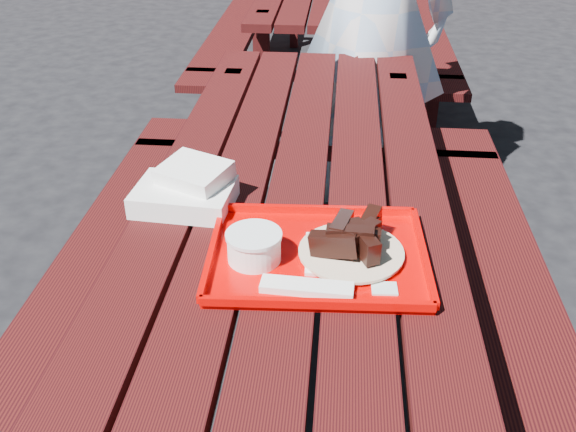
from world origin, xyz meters
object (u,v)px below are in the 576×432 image
Objects in this scene: picnic_table_near at (293,273)px; picnic_table_far at (330,5)px; person at (371,6)px; far_tray at (314,253)px.

picnic_table_near is 1.00× the size of picnic_table_far.
picnic_table_far is at bearing -64.09° from person.
picnic_table_far is (0.00, 2.80, 0.00)m from picnic_table_near.
person reaches higher than picnic_table_near.
person is at bearing 84.75° from far_tray.
far_tray is (0.06, -3.01, 0.21)m from picnic_table_far.
far_tray reaches higher than picnic_table_far.
picnic_table_near and picnic_table_far have the same top height.
picnic_table_near is at bearing -90.00° from picnic_table_far.
far_tray is at bearing -88.88° from picnic_table_far.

